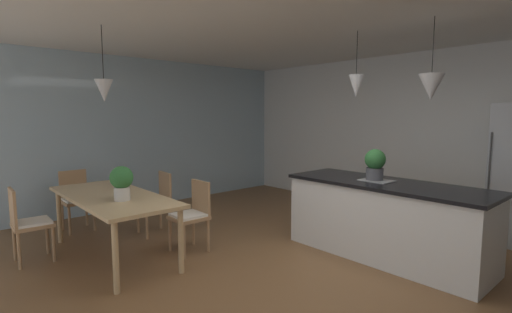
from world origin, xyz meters
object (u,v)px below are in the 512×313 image
object	(u,v)px
chair_far_right	(192,213)
chair_near_left	(27,222)
dining_table	(112,200)
chair_window_end	(76,198)
chair_far_left	(157,201)
kitchen_island	(385,219)
potted_plant_on_island	(375,164)
potted_plant_on_table	(122,181)

from	to	relation	value
chair_far_right	chair_near_left	bearing A→B (deg)	-120.33
dining_table	chair_window_end	bearing A→B (deg)	-179.99
chair_far_left	chair_far_right	distance (m)	0.93
kitchen_island	chair_far_right	bearing A→B (deg)	-136.64
chair_window_end	chair_far_left	world-z (taller)	same
dining_table	kitchen_island	size ratio (longest dim) A/B	0.88
chair_near_left	potted_plant_on_island	world-z (taller)	potted_plant_on_island
kitchen_island	chair_near_left	bearing A→B (deg)	-129.43
potted_plant_on_island	potted_plant_on_table	bearing A→B (deg)	-124.09
chair_window_end	kitchen_island	size ratio (longest dim) A/B	0.37
chair_near_left	chair_far_left	bearing A→B (deg)	89.79
chair_window_end	dining_table	bearing A→B (deg)	0.01
chair_window_end	chair_far_left	xyz separation A→B (m)	(0.95, 0.80, 0.00)
chair_far_left	potted_plant_on_island	world-z (taller)	potted_plant_on_island
chair_near_left	chair_far_left	distance (m)	1.60
chair_window_end	kitchen_island	world-z (taller)	kitchen_island
chair_far_left	kitchen_island	xyz separation A→B (m)	(2.63, 1.60, -0.01)
chair_near_left	chair_window_end	bearing A→B (deg)	139.60
potted_plant_on_island	chair_far_left	bearing A→B (deg)	-146.97
kitchen_island	chair_window_end	bearing A→B (deg)	-146.07
dining_table	kitchen_island	distance (m)	3.24
kitchen_island	potted_plant_on_table	world-z (taller)	potted_plant_on_table
dining_table	chair_window_end	distance (m)	1.42
chair_near_left	kitchen_island	world-z (taller)	kitchen_island
kitchen_island	potted_plant_on_table	size ratio (longest dim) A/B	6.15
chair_window_end	potted_plant_on_table	distance (m)	1.84
dining_table	potted_plant_on_island	distance (m)	3.16
kitchen_island	potted_plant_on_island	world-z (taller)	potted_plant_on_island
dining_table	potted_plant_on_table	world-z (taller)	potted_plant_on_table
chair_far_right	kitchen_island	size ratio (longest dim) A/B	0.37
chair_far_left	potted_plant_on_island	xyz separation A→B (m)	(2.47, 1.60, 0.63)
dining_table	chair_near_left	distance (m)	0.95
chair_far_left	potted_plant_on_island	size ratio (longest dim) A/B	2.29
kitchen_island	potted_plant_on_table	bearing A→B (deg)	-126.62
dining_table	chair_far_right	xyz separation A→B (m)	(0.47, 0.80, -0.21)
chair_near_left	chair_window_end	size ratio (longest dim) A/B	1.00
dining_table	chair_far_right	distance (m)	0.95
dining_table	potted_plant_on_table	distance (m)	0.46
chair_far_right	potted_plant_on_island	size ratio (longest dim) A/B	2.29
chair_far_right	dining_table	bearing A→B (deg)	-120.30
chair_far_left	chair_near_left	bearing A→B (deg)	-90.21
chair_far_right	kitchen_island	distance (m)	2.34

